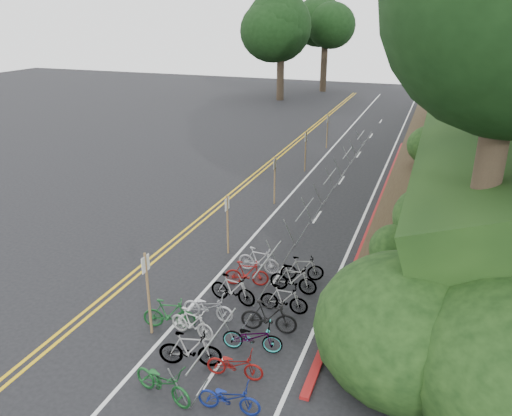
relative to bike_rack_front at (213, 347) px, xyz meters
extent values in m
plane|color=black|center=(-3.11, 1.80, -0.82)|extent=(120.00, 120.00, 0.00)
cube|color=gold|center=(-5.26, 11.80, -0.82)|extent=(0.12, 80.00, 0.01)
cube|color=gold|center=(-4.96, 11.80, -0.82)|extent=(0.12, 80.00, 0.01)
cube|color=silver|center=(-2.11, 11.80, -0.82)|extent=(0.12, 80.00, 0.01)
cube|color=silver|center=(2.09, 11.80, -0.82)|extent=(0.12, 80.00, 0.01)
cube|color=silver|center=(-0.01, -0.20, -0.82)|extent=(0.10, 1.60, 0.01)
cube|color=silver|center=(-0.01, 5.80, -0.82)|extent=(0.10, 1.60, 0.01)
cube|color=silver|center=(-0.01, 11.80, -0.82)|extent=(0.10, 1.60, 0.01)
cube|color=silver|center=(-0.01, 17.80, -0.82)|extent=(0.10, 1.60, 0.01)
cube|color=silver|center=(-0.01, 23.80, -0.82)|extent=(0.10, 1.60, 0.01)
cube|color=silver|center=(-0.01, 29.80, -0.82)|extent=(0.10, 1.60, 0.01)
cube|color=silver|center=(-0.01, 35.80, -0.82)|extent=(0.10, 1.60, 0.01)
cube|color=maroon|center=(2.59, 13.80, -0.77)|extent=(0.25, 28.00, 0.10)
cube|color=#382819|center=(3.29, 23.80, -0.74)|extent=(1.40, 44.00, 0.16)
ellipsoid|color=#284C19|center=(4.09, 4.80, 0.22)|extent=(2.00, 2.80, 1.60)
ellipsoid|color=#284C19|center=(4.89, 9.80, 0.73)|extent=(2.60, 3.64, 2.08)
ellipsoid|color=#284C19|center=(6.09, 15.80, 1.17)|extent=(2.20, 3.08, 1.76)
ellipsoid|color=#284C19|center=(4.69, 21.80, 0.74)|extent=(3.00, 4.20, 2.40)
ellipsoid|color=#284C19|center=(5.39, 27.80, 0.90)|extent=(2.40, 3.36, 1.92)
ellipsoid|color=#284C19|center=(6.69, 31.80, 1.59)|extent=(2.80, 3.92, 2.24)
ellipsoid|color=#284C19|center=(3.89, 7.80, 0.08)|extent=(1.80, 2.52, 1.44)
ellipsoid|color=#284C19|center=(6.89, 19.80, 1.78)|extent=(3.20, 4.48, 2.56)
ellipsoid|color=black|center=(4.89, 2.30, 0.39)|extent=(5.28, 6.16, 3.52)
cylinder|color=#2D2319|center=(6.39, 4.80, 3.21)|extent=(0.80, 0.80, 5.66)
cylinder|color=#2D2319|center=(-12.11, 43.80, 2.01)|extent=(0.80, 0.80, 5.66)
ellipsoid|color=black|center=(-12.11, 43.80, 7.15)|extent=(7.73, 7.73, 7.35)
cylinder|color=#2D2319|center=(-9.11, 51.80, 1.79)|extent=(0.78, 0.78, 5.22)
ellipsoid|color=black|center=(-9.11, 51.80, 6.43)|extent=(6.77, 6.77, 6.43)
cylinder|color=gray|center=(0.00, 0.00, 0.27)|extent=(0.05, 3.10, 0.05)
cylinder|color=gray|center=(-0.28, -1.45, -0.28)|extent=(0.55, 0.04, 1.07)
cylinder|color=gray|center=(0.28, -1.45, -0.28)|extent=(0.55, 0.04, 1.07)
cylinder|color=gray|center=(-0.28, 1.45, -0.28)|extent=(0.55, 0.04, 1.07)
cylinder|color=gray|center=(0.28, 1.45, -0.28)|extent=(0.55, 0.04, 1.07)
cylinder|color=gray|center=(-0.11, 4.80, 0.33)|extent=(0.05, 3.00, 0.05)
cylinder|color=gray|center=(-0.39, 3.40, -0.25)|extent=(0.58, 0.04, 1.13)
cylinder|color=gray|center=(0.17, 3.40, -0.25)|extent=(0.58, 0.04, 1.13)
cylinder|color=gray|center=(-0.39, 6.20, -0.25)|extent=(0.58, 0.04, 1.13)
cylinder|color=gray|center=(0.17, 6.20, -0.25)|extent=(0.58, 0.04, 1.13)
cylinder|color=gray|center=(-0.11, 9.80, 0.33)|extent=(0.05, 3.00, 0.05)
cylinder|color=gray|center=(-0.39, 8.40, -0.25)|extent=(0.58, 0.04, 1.13)
cylinder|color=gray|center=(0.17, 8.40, -0.25)|extent=(0.58, 0.04, 1.13)
cylinder|color=gray|center=(-0.39, 11.20, -0.25)|extent=(0.58, 0.04, 1.13)
cylinder|color=gray|center=(0.17, 11.20, -0.25)|extent=(0.58, 0.04, 1.13)
cylinder|color=gray|center=(-0.11, 14.80, 0.33)|extent=(0.05, 3.00, 0.05)
cylinder|color=gray|center=(-0.39, 13.40, -0.25)|extent=(0.58, 0.04, 1.13)
cylinder|color=gray|center=(0.17, 13.40, -0.25)|extent=(0.58, 0.04, 1.13)
cylinder|color=gray|center=(-0.39, 16.20, -0.25)|extent=(0.58, 0.04, 1.13)
cylinder|color=gray|center=(0.17, 16.20, -0.25)|extent=(0.58, 0.04, 1.13)
cylinder|color=gray|center=(-0.11, 19.80, 0.33)|extent=(0.05, 3.00, 0.05)
cylinder|color=gray|center=(-0.39, 18.40, -0.25)|extent=(0.58, 0.04, 1.13)
cylinder|color=gray|center=(0.17, 18.40, -0.25)|extent=(0.58, 0.04, 1.13)
cylinder|color=gray|center=(-0.39, 21.20, -0.25)|extent=(0.58, 0.04, 1.13)
cylinder|color=gray|center=(0.17, 21.20, -0.25)|extent=(0.58, 0.04, 1.13)
cylinder|color=gray|center=(-0.11, 24.80, 0.33)|extent=(0.05, 3.00, 0.05)
cylinder|color=gray|center=(-0.39, 23.40, -0.25)|extent=(0.58, 0.04, 1.13)
cylinder|color=gray|center=(0.17, 23.40, -0.25)|extent=(0.58, 0.04, 1.13)
cylinder|color=gray|center=(-0.39, 26.20, -0.25)|extent=(0.58, 0.04, 1.13)
cylinder|color=gray|center=(0.17, 26.20, -0.25)|extent=(0.58, 0.04, 1.13)
cylinder|color=brown|center=(-2.56, 0.97, 0.55)|extent=(0.08, 0.08, 2.73)
cube|color=silver|center=(-2.56, 0.97, 1.56)|extent=(0.02, 0.40, 0.50)
cylinder|color=brown|center=(-2.51, 6.80, 0.43)|extent=(0.08, 0.08, 2.50)
cube|color=silver|center=(-2.51, 6.80, 1.33)|extent=(0.02, 0.40, 0.50)
cylinder|color=brown|center=(-2.51, 12.80, 0.43)|extent=(0.08, 0.08, 2.50)
cube|color=silver|center=(-2.51, 12.80, 1.33)|extent=(0.02, 0.40, 0.50)
cylinder|color=brown|center=(-2.51, 18.80, 0.43)|extent=(0.08, 0.08, 2.50)
cube|color=silver|center=(-2.51, 18.80, 1.33)|extent=(0.02, 0.40, 0.50)
cylinder|color=brown|center=(-2.51, 24.80, 0.43)|extent=(0.08, 0.08, 2.50)
cube|color=silver|center=(-2.51, 24.80, 1.33)|extent=(0.02, 0.40, 0.50)
imported|color=#144C1E|center=(-2.16, 1.40, -0.32)|extent=(0.88, 1.74, 1.01)
imported|color=#144C1E|center=(-0.81, -1.32, -0.33)|extent=(1.08, 1.97, 0.98)
imported|color=navy|center=(0.96, -1.18, -0.40)|extent=(0.72, 1.66, 0.85)
imported|color=slate|center=(-0.73, 0.03, -0.29)|extent=(0.93, 1.85, 1.07)
imported|color=maroon|center=(0.61, 0.01, -0.41)|extent=(0.71, 1.63, 0.83)
imported|color=beige|center=(-1.30, 1.26, -0.36)|extent=(0.68, 1.60, 0.93)
imported|color=slate|center=(0.65, 1.24, -0.36)|extent=(0.89, 1.85, 0.93)
imported|color=#9E9EA3|center=(-1.24, 2.26, -0.37)|extent=(0.67, 1.73, 0.90)
imported|color=black|center=(0.80, 2.28, -0.29)|extent=(0.71, 1.81, 1.06)
imported|color=slate|center=(-0.88, 3.42, -0.31)|extent=(0.70, 1.75, 1.03)
imported|color=slate|center=(0.91, 3.48, -0.33)|extent=(0.53, 1.64, 0.97)
imported|color=maroon|center=(-0.85, 4.65, -0.34)|extent=(0.84, 1.66, 0.96)
imported|color=slate|center=(0.85, 4.77, -0.31)|extent=(0.50, 1.71, 1.03)
imported|color=#9E9EA3|center=(-0.78, 5.72, -0.32)|extent=(0.54, 1.69, 1.01)
imported|color=slate|center=(0.92, 5.69, -0.34)|extent=(0.94, 1.66, 0.96)
camera|label=1|loc=(4.92, -9.99, 8.39)|focal=35.00mm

